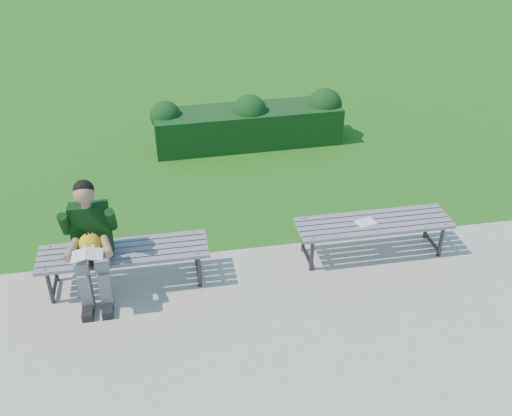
{
  "coord_description": "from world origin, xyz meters",
  "views": [
    {
      "loc": [
        -0.83,
        -5.53,
        4.06
      ],
      "look_at": [
        0.13,
        -0.23,
        0.73
      ],
      "focal_mm": 40.0,
      "sensor_mm": 36.0,
      "label": 1
    }
  ],
  "objects": [
    {
      "name": "ground",
      "position": [
        0.0,
        0.0,
        0.0
      ],
      "size": [
        80.0,
        80.0,
        0.0
      ],
      "color": "#196D17",
      "rests_on": "ground"
    },
    {
      "name": "walkway",
      "position": [
        0.0,
        -1.75,
        0.01
      ],
      "size": [
        30.0,
        3.5,
        0.02
      ],
      "color": "#AFA994",
      "rests_on": "ground"
    },
    {
      "name": "hedge",
      "position": [
        0.62,
        2.96,
        0.37
      ],
      "size": [
        3.14,
        0.84,
        0.85
      ],
      "color": "#164316",
      "rests_on": "ground"
    },
    {
      "name": "bench_left",
      "position": [
        -1.35,
        -0.41,
        0.42
      ],
      "size": [
        1.8,
        0.5,
        0.46
      ],
      "color": "gray",
      "rests_on": "walkway"
    },
    {
      "name": "bench_right",
      "position": [
        1.49,
        -0.35,
        0.42
      ],
      "size": [
        1.8,
        0.5,
        0.46
      ],
      "color": "gray",
      "rests_on": "walkway"
    },
    {
      "name": "seated_boy",
      "position": [
        -1.65,
        -0.5,
        0.71
      ],
      "size": [
        0.56,
        0.76,
        1.31
      ],
      "color": "slate",
      "rests_on": "walkway"
    },
    {
      "name": "paper_sheet",
      "position": [
        1.39,
        -0.35,
        0.47
      ],
      "size": [
        0.25,
        0.21,
        0.01
      ],
      "color": "white",
      "rests_on": "bench_right"
    }
  ]
}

